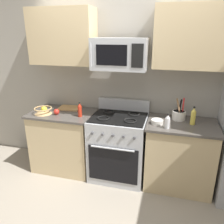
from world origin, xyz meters
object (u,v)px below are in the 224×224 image
object	(u,v)px
fruit_basket	(43,110)
prep_bowl	(157,122)
bottle_vinegar	(167,122)
microwave	(120,54)
utensil_crock	(179,115)
apple_loose	(56,112)
bottle_oil	(193,116)
bottle_hot_sauce	(80,110)
range_oven	(119,146)
cutting_board	(70,108)

from	to	relation	value
fruit_basket	prep_bowl	xyz separation A→B (m)	(1.61, 0.04, -0.02)
fruit_basket	bottle_vinegar	distance (m)	1.74
microwave	bottle_vinegar	distance (m)	1.03
utensil_crock	prep_bowl	size ratio (longest dim) A/B	2.00
apple_loose	bottle_oil	xyz separation A→B (m)	(1.84, 0.12, 0.07)
apple_loose	utensil_crock	bearing A→B (deg)	8.46
bottle_hot_sauce	prep_bowl	xyz separation A→B (m)	(1.05, 0.01, -0.06)
bottle_vinegar	apple_loose	bearing A→B (deg)	176.48
bottle_oil	bottle_hot_sauce	distance (m)	1.49
bottle_oil	bottle_vinegar	size ratio (longest dim) A/B	1.25
range_oven	microwave	size ratio (longest dim) A/B	1.58
cutting_board	prep_bowl	distance (m)	1.38
apple_loose	prep_bowl	xyz separation A→B (m)	(1.41, 0.02, -0.01)
microwave	apple_loose	distance (m)	1.21
utensil_crock	fruit_basket	world-z (taller)	utensil_crock
range_oven	utensil_crock	size ratio (longest dim) A/B	3.58
prep_bowl	utensil_crock	bearing A→B (deg)	40.82
apple_loose	bottle_hot_sauce	bearing A→B (deg)	1.78
utensil_crock	cutting_board	xyz separation A→B (m)	(-1.62, 0.06, -0.06)
fruit_basket	cutting_board	world-z (taller)	fruit_basket
utensil_crock	cutting_board	world-z (taller)	utensil_crock
fruit_basket	bottle_hot_sauce	size ratio (longest dim) A/B	1.22
apple_loose	bottle_oil	world-z (taller)	bottle_oil
bottle_vinegar	prep_bowl	bearing A→B (deg)	138.36
utensil_crock	bottle_vinegar	xyz separation A→B (m)	(-0.14, -0.34, 0.02)
apple_loose	bottle_hot_sauce	size ratio (longest dim) A/B	0.40
cutting_board	prep_bowl	size ratio (longest dim) A/B	2.12
apple_loose	bottle_hot_sauce	world-z (taller)	bottle_hot_sauce
bottle_oil	prep_bowl	size ratio (longest dim) A/B	1.52
prep_bowl	microwave	bearing A→B (deg)	167.03
fruit_basket	range_oven	bearing A→B (deg)	6.67
prep_bowl	bottle_oil	bearing A→B (deg)	12.90
bottle_hot_sauce	bottle_vinegar	xyz separation A→B (m)	(1.18, -0.11, -0.01)
range_oven	bottle_vinegar	size ratio (longest dim) A/B	5.85
bottle_oil	bottle_hot_sauce	size ratio (longest dim) A/B	1.13
fruit_basket	prep_bowl	size ratio (longest dim) A/B	1.66
utensil_crock	bottle_hot_sauce	world-z (taller)	utensil_crock
range_oven	bottle_hot_sauce	xyz separation A→B (m)	(-0.53, -0.10, 0.53)
utensil_crock	prep_bowl	xyz separation A→B (m)	(-0.27, -0.23, -0.04)
fruit_basket	bottle_oil	distance (m)	2.04
apple_loose	bottle_vinegar	size ratio (longest dim) A/B	0.45
utensil_crock	bottle_hot_sauce	bearing A→B (deg)	-169.78
fruit_basket	cutting_board	xyz separation A→B (m)	(0.25, 0.32, -0.04)
range_oven	cutting_board	xyz separation A→B (m)	(-0.83, 0.19, 0.45)
utensil_crock	bottle_hot_sauce	xyz separation A→B (m)	(-1.32, -0.24, 0.02)
range_oven	bottle_oil	distance (m)	1.10
range_oven	fruit_basket	distance (m)	1.20
utensil_crock	fruit_basket	bearing A→B (deg)	-171.94
range_oven	microwave	bearing A→B (deg)	90.09
utensil_crock	bottle_oil	size ratio (longest dim) A/B	1.31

